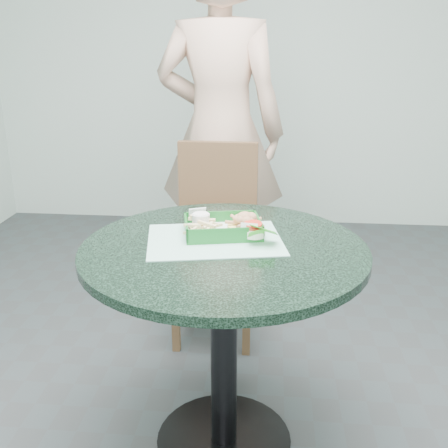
# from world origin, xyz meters

# --- Properties ---
(floor) EXTENTS (4.00, 5.00, 0.02)m
(floor) POSITION_xyz_m (0.00, 0.00, 0.00)
(floor) COLOR #303335
(floor) RESTS_ON ground
(wall_back) EXTENTS (4.00, 0.04, 2.80)m
(wall_back) POSITION_xyz_m (0.00, 2.50, 1.40)
(wall_back) COLOR silver
(wall_back) RESTS_ON ground
(cafe_table) EXTENTS (0.91, 0.91, 0.75)m
(cafe_table) POSITION_xyz_m (0.00, 0.00, 0.58)
(cafe_table) COLOR black
(cafe_table) RESTS_ON floor
(dining_chair) EXTENTS (0.38, 0.38, 0.93)m
(dining_chair) POSITION_xyz_m (-0.11, 0.82, 0.53)
(dining_chair) COLOR black
(dining_chair) RESTS_ON floor
(diner_person) EXTENTS (0.90, 0.66, 2.30)m
(diner_person) POSITION_xyz_m (-0.13, 1.19, 1.15)
(diner_person) COLOR tan
(diner_person) RESTS_ON floor
(placemat) EXTENTS (0.48, 0.40, 0.00)m
(placemat) POSITION_xyz_m (-0.03, 0.05, 0.75)
(placemat) COLOR #92CDBB
(placemat) RESTS_ON cafe_table
(food_basket) EXTENTS (0.25, 0.18, 0.05)m
(food_basket) POSITION_xyz_m (-0.01, 0.10, 0.77)
(food_basket) COLOR #135F20
(food_basket) RESTS_ON placemat
(crab_sandwich) EXTENTS (0.11, 0.11, 0.07)m
(crab_sandwich) POSITION_xyz_m (0.06, 0.09, 0.80)
(crab_sandwich) COLOR #F4DA6E
(crab_sandwich) RESTS_ON food_basket
(fries_pile) EXTENTS (0.14, 0.15, 0.04)m
(fries_pile) POSITION_xyz_m (-0.08, 0.09, 0.79)
(fries_pile) COLOR beige
(fries_pile) RESTS_ON food_basket
(sauce_ramekin) EXTENTS (0.06, 0.06, 0.03)m
(sauce_ramekin) POSITION_xyz_m (-0.08, 0.13, 0.80)
(sauce_ramekin) COLOR silver
(sauce_ramekin) RESTS_ON food_basket
(garnish_cup) EXTENTS (0.11, 0.10, 0.04)m
(garnish_cup) POSITION_xyz_m (0.09, 0.02, 0.79)
(garnish_cup) COLOR silver
(garnish_cup) RESTS_ON food_basket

